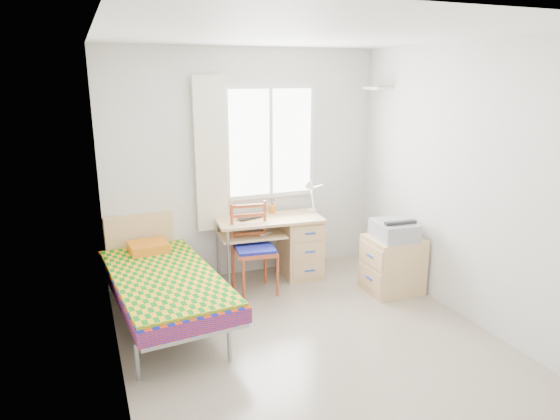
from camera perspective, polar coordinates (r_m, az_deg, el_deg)
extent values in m
plane|color=#BCAD93|center=(4.64, 3.31, -14.52)|extent=(3.50, 3.50, 0.00)
plane|color=white|center=(4.04, 3.89, 19.46)|extent=(3.50, 3.50, 0.00)
plane|color=silver|center=(5.75, -3.97, 5.15)|extent=(3.20, 0.00, 3.20)
plane|color=silver|center=(3.77, -18.96, -0.97)|extent=(0.00, 3.50, 3.50)
plane|color=silver|center=(5.04, 20.26, 2.83)|extent=(0.00, 3.50, 3.50)
cube|color=white|center=(5.79, -1.10, 7.76)|extent=(1.10, 0.04, 1.30)
cube|color=white|center=(5.78, -1.07, 7.75)|extent=(1.00, 0.02, 1.20)
cube|color=white|center=(5.78, -1.05, 7.74)|extent=(0.04, 0.02, 1.20)
cube|color=beige|center=(5.54, -7.92, 6.24)|extent=(0.35, 0.05, 1.70)
cube|color=white|center=(5.99, 11.06, 13.49)|extent=(0.20, 0.32, 0.03)
cube|color=#979A9F|center=(4.89, -12.99, -8.91)|extent=(1.05, 2.02, 0.06)
cube|color=red|center=(4.86, -13.04, -8.07)|extent=(1.10, 2.05, 0.14)
cube|color=yellow|center=(4.81, -13.06, -7.31)|extent=(1.07, 1.92, 0.03)
cube|color=#E4AF77|center=(5.68, -14.70, -2.87)|extent=(0.94, 0.14, 0.54)
cube|color=orange|center=(5.43, -14.81, -4.10)|extent=(0.42, 0.37, 0.10)
cylinder|color=#979A9F|center=(4.16, -15.99, -16.39)|extent=(0.04, 0.04, 0.31)
cylinder|color=#979A9F|center=(5.81, -10.70, -6.72)|extent=(0.04, 0.04, 0.31)
cube|color=#E4AF77|center=(5.62, -1.23, -1.06)|extent=(1.22, 0.64, 0.03)
cube|color=tan|center=(5.88, 2.31, -4.13)|extent=(0.46, 0.56, 0.71)
cube|color=tan|center=(5.60, -3.30, -2.79)|extent=(0.76, 0.56, 0.02)
cylinder|color=#979A9F|center=(5.38, -5.89, -6.07)|extent=(0.03, 0.03, 0.71)
cylinder|color=#979A9F|center=(5.78, -7.12, -4.58)|extent=(0.03, 0.03, 0.71)
cube|color=#96461D|center=(5.37, -2.92, -4.70)|extent=(0.47, 0.47, 0.04)
cube|color=navy|center=(5.36, -2.93, -4.38)|extent=(0.45, 0.45, 0.04)
cube|color=#96461D|center=(5.45, -3.62, -1.15)|extent=(0.38, 0.08, 0.42)
cylinder|color=#96461D|center=(5.23, -4.18, -8.05)|extent=(0.03, 0.03, 0.47)
cylinder|color=#96461D|center=(5.59, -1.72, -3.74)|extent=(0.04, 0.04, 0.97)
cube|color=tan|center=(5.59, 12.74, -6.08)|extent=(0.57, 0.51, 0.61)
cube|color=#E4AF77|center=(5.39, 10.34, -5.17)|extent=(0.02, 0.46, 0.22)
cube|color=#E4AF77|center=(5.49, 10.21, -7.67)|extent=(0.02, 0.46, 0.22)
cube|color=#9EA0A5|center=(5.44, 12.91, -2.26)|extent=(0.43, 0.49, 0.18)
cube|color=black|center=(5.41, 12.97, -1.33)|extent=(0.34, 0.40, 0.02)
imported|color=black|center=(5.58, -3.14, -0.91)|extent=(0.37, 0.31, 0.03)
cylinder|color=orange|center=(5.81, -0.91, 0.10)|extent=(0.08, 0.08, 0.10)
cylinder|color=white|center=(5.88, 3.71, -0.07)|extent=(0.10, 0.10, 0.03)
cylinder|color=white|center=(5.84, 3.74, 1.37)|extent=(0.02, 0.12, 0.28)
cylinder|color=white|center=(5.73, 3.93, 2.59)|extent=(0.13, 0.25, 0.12)
cone|color=white|center=(5.60, 3.64, 2.64)|extent=(0.15, 0.16, 0.13)
imported|color=gray|center=(5.57, -2.94, -2.69)|extent=(0.24, 0.27, 0.02)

